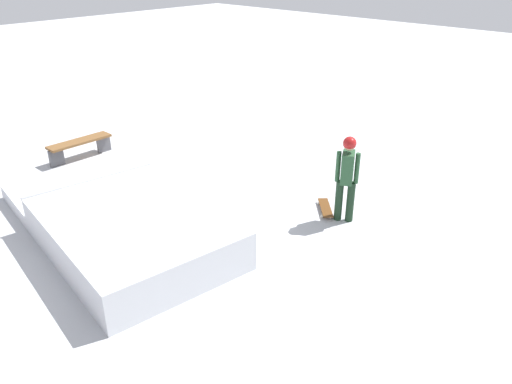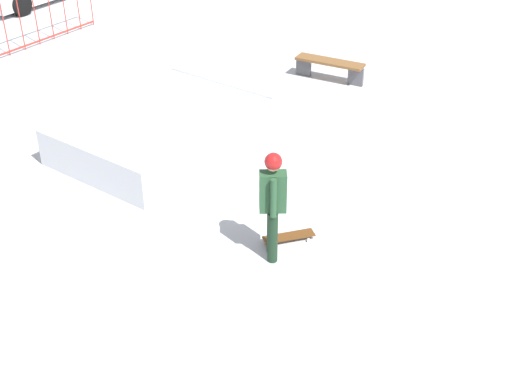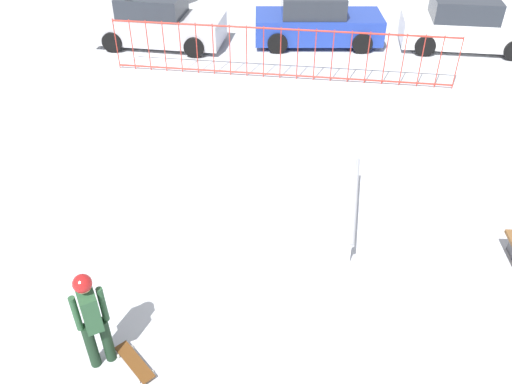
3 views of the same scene
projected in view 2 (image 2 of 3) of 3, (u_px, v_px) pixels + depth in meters
ground_plane at (181, 142)px, 13.12m from camera, size 60.00×60.00×0.00m
skate_ramp at (177, 123)px, 13.10m from camera, size 5.72×3.35×0.74m
skater at (273, 198)px, 9.50m from camera, size 0.40×0.44×1.73m
skateboard at (289, 236)px, 10.32m from camera, size 0.70×0.71×0.09m
park_bench at (330, 65)px, 15.57m from camera, size 0.40×1.66×0.48m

